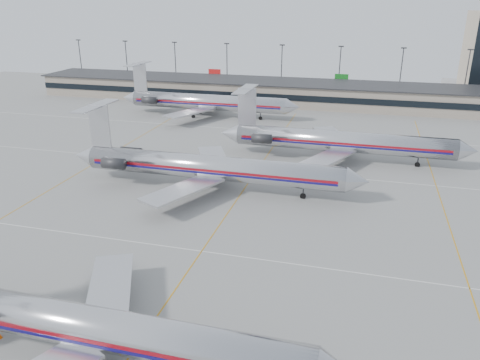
% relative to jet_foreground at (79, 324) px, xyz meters
% --- Properties ---
extents(ground, '(260.00, 260.00, 0.00)m').
position_rel_jet_foreground_xyz_m(ground, '(3.85, 9.49, -3.35)').
color(ground, gray).
rests_on(ground, ground).
extents(apron_markings, '(160.00, 0.15, 0.02)m').
position_rel_jet_foreground_xyz_m(apron_markings, '(3.85, 19.49, -3.34)').
color(apron_markings, silver).
rests_on(apron_markings, ground).
extents(terminal, '(162.00, 17.00, 6.25)m').
position_rel_jet_foreground_xyz_m(terminal, '(3.85, 107.47, -0.20)').
color(terminal, gray).
rests_on(terminal, ground).
extents(light_mast_row, '(163.60, 0.40, 15.28)m').
position_rel_jet_foreground_xyz_m(light_mast_row, '(3.85, 121.49, 5.23)').
color(light_mast_row, '#38383D').
rests_on(light_mast_row, ground).
extents(jet_foreground, '(44.17, 26.01, 11.56)m').
position_rel_jet_foreground_xyz_m(jet_foreground, '(0.00, 0.00, 0.00)').
color(jet_foreground, silver).
rests_on(jet_foreground, ground).
extents(jet_second_row, '(48.71, 28.68, 12.75)m').
position_rel_jet_foreground_xyz_m(jet_second_row, '(-2.11, 38.74, 0.34)').
color(jet_second_row, silver).
rests_on(jet_second_row, ground).
extents(jet_third_row, '(47.12, 28.98, 12.88)m').
position_rel_jet_foreground_xyz_m(jet_third_row, '(16.91, 58.66, 0.39)').
color(jet_third_row, silver).
rests_on(jet_third_row, ground).
extents(jet_back_row, '(47.79, 29.40, 13.07)m').
position_rel_jet_foreground_xyz_m(jet_back_row, '(-18.70, 85.66, 0.44)').
color(jet_back_row, silver).
rests_on(jet_back_row, ground).
extents(belt_loader, '(4.74, 2.12, 2.43)m').
position_rel_jet_foreground_xyz_m(belt_loader, '(9.56, 1.53, -2.70)').
color(belt_loader, '#A6A6A6').
rests_on(belt_loader, ground).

